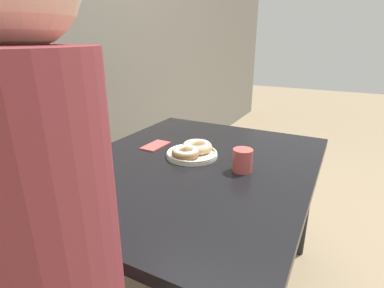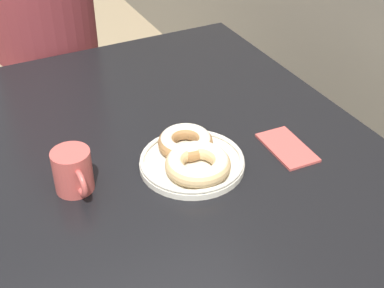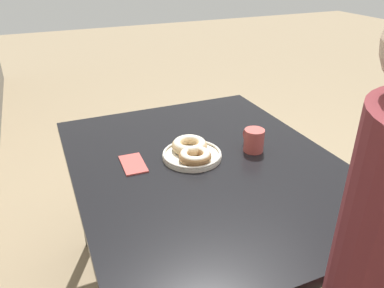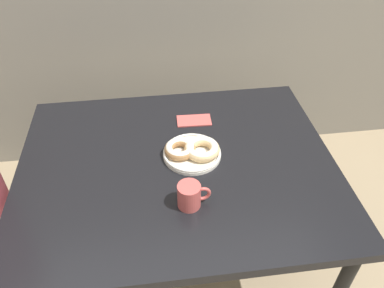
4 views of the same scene
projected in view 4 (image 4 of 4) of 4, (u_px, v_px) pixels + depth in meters
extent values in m
cube|color=black|center=(177.00, 167.00, 1.47)|extent=(1.23, 0.98, 0.04)
cylinder|color=black|center=(66.00, 169.00, 1.97)|extent=(0.05, 0.05, 0.67)
cylinder|color=black|center=(270.00, 151.00, 2.08)|extent=(0.05, 0.05, 0.67)
cylinder|color=silver|center=(192.00, 154.00, 1.48)|extent=(0.23, 0.23, 0.01)
torus|color=silver|center=(192.00, 152.00, 1.47)|extent=(0.23, 0.23, 0.01)
torus|color=#D6B27A|center=(202.00, 149.00, 1.46)|extent=(0.15, 0.15, 0.04)
torus|color=silver|center=(202.00, 148.00, 1.46)|extent=(0.14, 0.14, 0.03)
torus|color=#9E7042|center=(180.00, 149.00, 1.47)|extent=(0.15, 0.15, 0.04)
torus|color=silver|center=(180.00, 148.00, 1.46)|extent=(0.14, 0.14, 0.03)
cylinder|color=#B74C47|center=(189.00, 196.00, 1.26)|extent=(0.08, 0.08, 0.09)
cylinder|color=#382114|center=(189.00, 188.00, 1.24)|extent=(0.07, 0.07, 0.00)
torus|color=#B74C47|center=(202.00, 194.00, 1.27)|extent=(0.06, 0.01, 0.06)
cube|color=#BC4C47|center=(194.00, 120.00, 1.66)|extent=(0.15, 0.09, 0.01)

